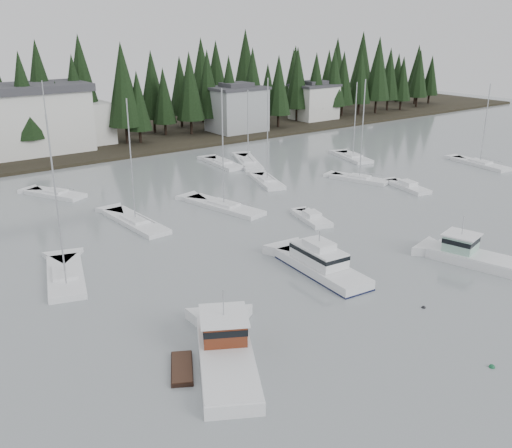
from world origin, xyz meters
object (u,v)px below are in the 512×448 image
(house_east_b, at_px, (314,101))
(runabout_2, at_px, (408,188))
(runabout_1, at_px, (312,219))
(lobster_boat_brown, at_px, (224,355))
(sailboat_4, at_px, (359,180))
(sailboat_1, at_px, (224,208))
(sailboat_3, at_px, (136,223))
(sailboat_10, at_px, (56,195))
(lobster_boat_teal, at_px, (474,257))
(harbor_inn, at_px, (22,120))
(sailboat_8, at_px, (480,165))
(house_east_a, at_px, (237,108))
(cabin_cruiser_center, at_px, (321,265))
(sailboat_9, at_px, (267,182))
(sailboat_12, at_px, (223,165))
(sailboat_6, at_px, (66,278))
(sailboat_5, at_px, (248,163))
(sailboat_7, at_px, (353,158))

(house_east_b, relative_size, runabout_2, 1.32)
(runabout_1, height_order, runabout_2, same)
(lobster_boat_brown, bearing_deg, sailboat_4, -27.87)
(runabout_2, bearing_deg, sailboat_1, 85.22)
(sailboat_3, xyz_separation_m, sailboat_10, (-3.42, 15.80, 0.03))
(runabout_2, bearing_deg, lobster_boat_teal, 155.05)
(harbor_inn, xyz_separation_m, sailboat_3, (-0.42, -41.65, -5.71))
(sailboat_8, bearing_deg, sailboat_4, 84.95)
(sailboat_3, height_order, runabout_1, sailboat_3)
(lobster_boat_brown, height_order, lobster_boat_teal, lobster_boat_brown)
(harbor_inn, xyz_separation_m, sailboat_1, (10.31, -42.76, -5.71))
(sailboat_3, height_order, runabout_2, sailboat_3)
(sailboat_1, height_order, runabout_2, sailboat_1)
(house_east_a, height_order, runabout_2, house_east_a)
(cabin_cruiser_center, bearing_deg, sailboat_9, -23.69)
(harbor_inn, bearing_deg, lobster_boat_teal, -74.41)
(sailboat_1, distance_m, sailboat_10, 22.05)
(sailboat_1, bearing_deg, house_east_b, -63.26)
(cabin_cruiser_center, bearing_deg, harbor_inn, 11.33)
(sailboat_12, distance_m, runabout_2, 28.22)
(lobster_boat_brown, distance_m, sailboat_6, 18.94)
(lobster_boat_brown, bearing_deg, harbor_inn, 22.69)
(harbor_inn, relative_size, runabout_2, 4.09)
(sailboat_1, relative_size, sailboat_5, 1.22)
(cabin_cruiser_center, height_order, sailboat_1, sailboat_1)
(lobster_boat_brown, bearing_deg, sailboat_9, -12.49)
(sailboat_6, bearing_deg, sailboat_1, -52.19)
(lobster_boat_teal, relative_size, sailboat_1, 0.64)
(sailboat_9, bearing_deg, sailboat_1, 136.80)
(sailboat_1, relative_size, sailboat_3, 1.03)
(lobster_boat_teal, height_order, sailboat_7, sailboat_7)
(sailboat_1, height_order, sailboat_8, sailboat_1)
(sailboat_10, bearing_deg, house_east_a, -90.29)
(house_east_a, height_order, sailboat_8, sailboat_8)
(sailboat_7, bearing_deg, house_east_a, 20.53)
(sailboat_8, bearing_deg, lobster_boat_brown, 116.67)
(sailboat_7, bearing_deg, house_east_b, -16.04)
(lobster_boat_brown, height_order, sailboat_9, sailboat_9)
(house_east_a, distance_m, harbor_inn, 39.21)
(harbor_inn, xyz_separation_m, cabin_cruiser_center, (6.97, -62.96, -5.13))
(house_east_a, distance_m, sailboat_5, 26.15)
(sailboat_3, distance_m, sailboat_7, 42.27)
(cabin_cruiser_center, distance_m, sailboat_7, 44.98)
(runabout_1, bearing_deg, lobster_boat_teal, -153.09)
(sailboat_8, xyz_separation_m, sailboat_10, (-57.33, 22.46, 0.03))
(sailboat_1, distance_m, sailboat_6, 23.18)
(sailboat_1, xyz_separation_m, sailboat_4, (21.84, -0.83, 0.03))
(harbor_inn, height_order, cabin_cruiser_center, harbor_inn)
(lobster_boat_brown, bearing_deg, lobster_boat_teal, -61.30)
(harbor_inn, distance_m, sailboat_3, 42.04)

